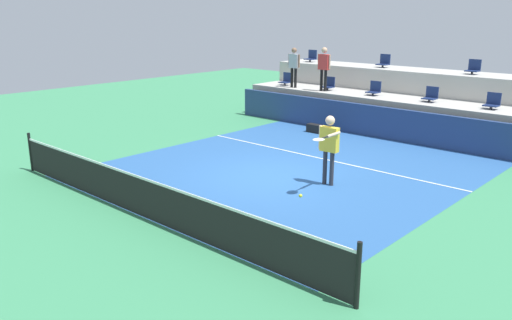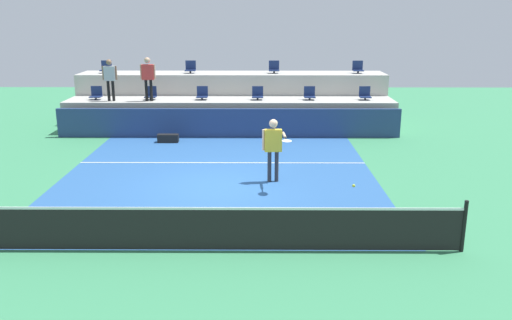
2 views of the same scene
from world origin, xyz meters
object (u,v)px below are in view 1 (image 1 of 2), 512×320
stadium_chair_upper_right (473,68)px  stadium_chair_lower_right (492,102)px  tennis_ball (301,196)px  stadium_chair_lower_mid_left (374,89)px  stadium_chair_upper_far_left (311,57)px  tennis_player (329,143)px  stadium_chair_upper_left (384,62)px  spectator_in_grey (324,65)px  spectator_leaning_on_rail (294,64)px  stadium_chair_lower_far_left (286,80)px  equipment_bag (317,129)px  stadium_chair_lower_left (329,84)px  stadium_chair_lower_mid_right (431,96)px

stadium_chair_upper_right → stadium_chair_lower_right: bearing=-52.7°
tennis_ball → stadium_chair_lower_mid_left: bearing=113.3°
stadium_chair_upper_far_left → tennis_player: size_ratio=0.29×
stadium_chair_upper_left → spectator_in_grey: (-1.37, -2.18, -0.05)m
stadium_chair_upper_left → tennis_ball: stadium_chair_upper_left is taller
stadium_chair_lower_mid_left → tennis_ball: size_ratio=7.65×
stadium_chair_upper_far_left → spectator_leaning_on_rail: 2.31m
stadium_chair_upper_far_left → tennis_player: bearing=-51.0°
stadium_chair_lower_far_left → stadium_chair_upper_left: size_ratio=1.00×
stadium_chair_upper_right → stadium_chair_lower_far_left: bearing=-165.8°
tennis_ball → stadium_chair_lower_right: bearing=90.3°
equipment_bag → stadium_chair_lower_mid_left: bearing=62.8°
stadium_chair_upper_right → equipment_bag: bearing=-135.6°
stadium_chair_upper_left → spectator_in_grey: 2.58m
stadium_chair_lower_left → stadium_chair_lower_mid_left: same height
stadium_chair_lower_mid_right → equipment_bag: size_ratio=0.68×
stadium_chair_upper_left → spectator_leaning_on_rail: size_ratio=0.32×
stadium_chair_upper_far_left → stadium_chair_lower_mid_right: bearing=-15.6°
stadium_chair_lower_mid_left → spectator_in_grey: 2.22m
stadium_chair_upper_right → spectator_in_grey: size_ratio=0.31×
stadium_chair_lower_right → stadium_chair_upper_right: bearing=127.3°
spectator_in_grey → tennis_ball: spectator_in_grey is taller
tennis_player → stadium_chair_lower_mid_right: bearing=93.9°
stadium_chair_lower_mid_left → spectator_leaning_on_rail: 3.62m
stadium_chair_lower_far_left → tennis_ball: bearing=-49.6°
stadium_chair_lower_far_left → stadium_chair_upper_left: (3.56, 1.80, 0.85)m
tennis_player → tennis_ball: size_ratio=26.22×
stadium_chair_lower_mid_right → spectator_in_grey: 4.33m
tennis_player → equipment_bag: size_ratio=2.35×
stadium_chair_lower_far_left → stadium_chair_upper_left: 4.08m
spectator_leaning_on_rail → tennis_ball: (7.83, -9.66, -1.23)m
stadium_chair_lower_right → stadium_chair_upper_right: size_ratio=1.00×
stadium_chair_upper_left → tennis_ball: 12.92m
spectator_in_grey → stadium_chair_upper_right: bearing=23.9°
stadium_chair_lower_far_left → stadium_chair_lower_right: 8.49m
stadium_chair_lower_mid_right → tennis_ball: size_ratio=7.65×
stadium_chair_upper_far_left → tennis_ball: stadium_chair_upper_far_left is taller
stadium_chair_lower_mid_right → spectator_in_grey: (-4.24, -0.38, 0.80)m
stadium_chair_upper_far_left → stadium_chair_upper_left: same height
tennis_ball → spectator_in_grey: bearing=123.3°
stadium_chair_upper_far_left → tennis_ball: size_ratio=7.65×
stadium_chair_lower_right → spectator_in_grey: 6.36m
tennis_player → tennis_ball: 3.68m
spectator_in_grey → stadium_chair_lower_far_left: bearing=170.0°
stadium_chair_lower_mid_right → spectator_in_grey: spectator_in_grey is taller
stadium_chair_upper_far_left → stadium_chair_upper_right: (7.16, 0.00, 0.00)m
stadium_chair_lower_mid_left → tennis_ball: stadium_chair_lower_mid_left is taller
equipment_bag → stadium_chair_lower_far_left: bearing=146.6°
stadium_chair_upper_right → equipment_bag: 5.95m
tennis_ball → equipment_bag: tennis_ball is taller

